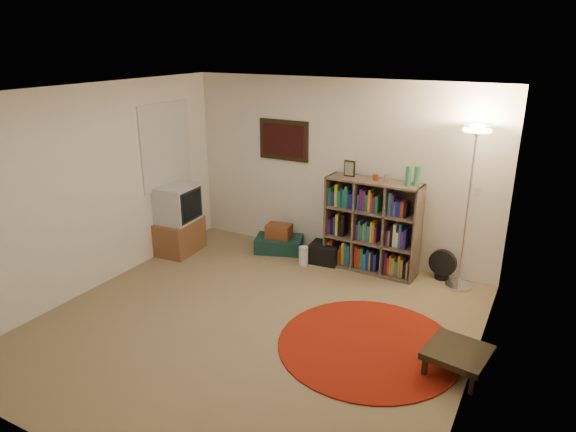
% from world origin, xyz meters
% --- Properties ---
extents(room, '(4.54, 4.54, 2.54)m').
position_xyz_m(room, '(-0.05, 0.05, 1.26)').
color(room, '#85704E').
rests_on(room, ground).
extents(bookshelf, '(1.27, 0.41, 1.51)m').
position_xyz_m(bookshelf, '(0.61, 1.97, 0.61)').
color(bookshelf, brown).
rests_on(bookshelf, ground).
extents(floor_lamp, '(0.51, 0.51, 2.06)m').
position_xyz_m(floor_lamp, '(1.80, 2.00, 1.71)').
color(floor_lamp, silver).
rests_on(floor_lamp, ground).
extents(floor_fan, '(0.36, 0.21, 0.41)m').
position_xyz_m(floor_fan, '(1.56, 2.13, 0.20)').
color(floor_fan, black).
rests_on(floor_fan, ground).
extents(tv_stand, '(0.54, 0.73, 1.01)m').
position_xyz_m(tv_stand, '(-2.05, 1.23, 0.48)').
color(tv_stand, brown).
rests_on(tv_stand, ground).
extents(suitcase, '(0.78, 0.63, 0.22)m').
position_xyz_m(suitcase, '(-0.77, 1.93, 0.11)').
color(suitcase, '#12322B').
rests_on(suitcase, ground).
extents(wicker_basket, '(0.39, 0.31, 0.20)m').
position_xyz_m(wicker_basket, '(-0.76, 1.92, 0.32)').
color(wicker_basket, brown).
rests_on(wicker_basket, suitcase).
extents(duffel_bag, '(0.43, 0.37, 0.28)m').
position_xyz_m(duffel_bag, '(-0.01, 1.89, 0.14)').
color(duffel_bag, black).
rests_on(duffel_bag, ground).
extents(paper_towel, '(0.17, 0.17, 0.27)m').
position_xyz_m(paper_towel, '(-0.23, 1.66, 0.13)').
color(paper_towel, silver).
rests_on(paper_towel, ground).
extents(red_rug, '(1.86, 1.86, 0.02)m').
position_xyz_m(red_rug, '(1.25, 0.20, 0.01)').
color(red_rug, maroon).
rests_on(red_rug, ground).
extents(side_table, '(0.63, 0.63, 0.25)m').
position_xyz_m(side_table, '(2.13, 0.17, 0.21)').
color(side_table, black).
rests_on(side_table, ground).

